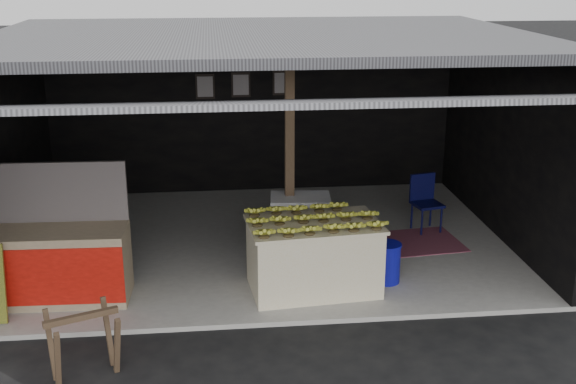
{
  "coord_description": "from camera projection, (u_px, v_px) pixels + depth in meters",
  "views": [
    {
      "loc": [
        -0.7,
        -7.24,
        3.96
      ],
      "look_at": [
        0.24,
        1.52,
        1.1
      ],
      "focal_mm": 45.0,
      "sensor_mm": 36.0,
      "label": 1
    }
  ],
  "objects": [
    {
      "name": "shophouse",
      "position": [
        261.0,
        97.0,
        10.15
      ],
      "size": [
        7.4,
        7.29,
        3.02
      ],
      "color": "black",
      "rests_on": "ground"
    },
    {
      "name": "white_crate",
      "position": [
        300.0,
        227.0,
        9.73
      ],
      "size": [
        0.84,
        0.61,
        0.88
      ],
      "rotation": [
        0.0,
        0.0,
        -0.09
      ],
      "color": "white",
      "rests_on": "concrete_slab"
    },
    {
      "name": "banana_table",
      "position": [
        314.0,
        256.0,
        8.8
      ],
      "size": [
        1.67,
        1.12,
        0.87
      ],
      "rotation": [
        0.0,
        0.0,
        0.1
      ],
      "color": "silver",
      "rests_on": "concrete_slab"
    },
    {
      "name": "banana_pile",
      "position": [
        314.0,
        216.0,
        8.64
      ],
      "size": [
        1.54,
        1.01,
        0.17
      ],
      "primitive_type": null,
      "rotation": [
        0.0,
        0.0,
        0.1
      ],
      "color": "gold",
      "rests_on": "banana_table"
    },
    {
      "name": "sawhorse",
      "position": [
        83.0,
        338.0,
        7.03
      ],
      "size": [
        0.8,
        0.79,
        0.69
      ],
      "rotation": [
        0.0,
        0.0,
        0.38
      ],
      "color": "#503A28",
      "rests_on": "ground"
    },
    {
      "name": "magenta_rug",
      "position": [
        408.0,
        243.0,
        10.37
      ],
      "size": [
        1.6,
        1.15,
        0.01
      ],
      "primitive_type": "cube",
      "rotation": [
        0.0,
        0.0,
        0.11
      ],
      "color": "maroon",
      "rests_on": "concrete_slab"
    },
    {
      "name": "water_barrel",
      "position": [
        387.0,
        264.0,
        9.06
      ],
      "size": [
        0.33,
        0.33,
        0.49
      ],
      "primitive_type": "cylinder",
      "color": "#0D0E92",
      "rests_on": "concrete_slab"
    },
    {
      "name": "neighbor_stall",
      "position": [
        61.0,
        261.0,
        8.53
      ],
      "size": [
        1.59,
        0.76,
        1.62
      ],
      "rotation": [
        0.0,
        0.0,
        -0.03
      ],
      "color": "#998466",
      "rests_on": "concrete_slab"
    },
    {
      "name": "picture_frames",
      "position": [
        243.0,
        85.0,
        12.15
      ],
      "size": [
        1.62,
        0.04,
        0.46
      ],
      "color": "black",
      "rests_on": "shophouse"
    },
    {
      "name": "concrete_slab",
      "position": [
        265.0,
        242.0,
        10.49
      ],
      "size": [
        7.0,
        5.0,
        0.06
      ],
      "primitive_type": "cube",
      "color": "gray",
      "rests_on": "ground"
    },
    {
      "name": "plastic_chair",
      "position": [
        425.0,
        198.0,
        10.76
      ],
      "size": [
        0.47,
        0.47,
        0.85
      ],
      "rotation": [
        0.0,
        0.0,
        0.21
      ],
      "color": "#090A33",
      "rests_on": "concrete_slab"
    },
    {
      "name": "ground",
      "position": [
        281.0,
        327.0,
        8.14
      ],
      "size": [
        80.0,
        80.0,
        0.0
      ],
      "primitive_type": "plane",
      "color": "black",
      "rests_on": "ground"
    }
  ]
}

